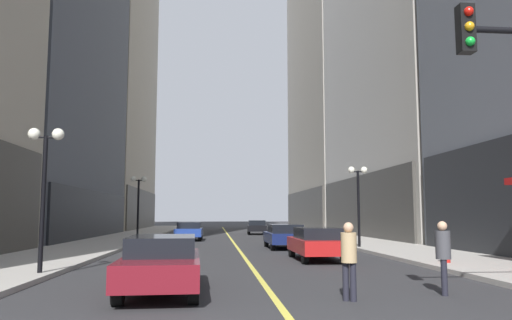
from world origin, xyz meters
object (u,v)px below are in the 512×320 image
Objects in this scene: pedestrian_with_orange_bag at (443,252)px; fire_hydrant_right at (446,255)px; street_lamp_left_far at (138,194)px; car_red at (317,242)px; car_maroon at (162,262)px; pedestrian_in_tan_trench at (349,255)px; street_lamp_left_near at (45,167)px; street_lamp_right_mid at (358,188)px; car_black at (257,227)px; car_blue at (189,230)px; car_navy at (284,235)px.

pedestrian_with_orange_bag reaches higher than fire_hydrant_right.
car_red is at bearing -56.32° from street_lamp_left_far.
pedestrian_in_tan_trench is at bearing -20.54° from car_maroon.
street_lamp_left_far reaches higher than car_red.
street_lamp_left_far is at bearing 90.00° from street_lamp_left_near.
street_lamp_right_mid is (12.80, -7.79, 0.00)m from street_lamp_left_far.
pedestrian_with_orange_bag is 15.30m from street_lamp_right_mid.
fire_hydrant_right is at bearing 28.16° from car_maroon.
car_black is at bearing 90.17° from car_red.
fire_hydrant_right is (5.34, 6.61, -0.57)m from pedestrian_in_tan_trench.
car_blue is 5.09× the size of fire_hydrant_right.
street_lamp_left_near is at bearing 158.67° from pedestrian_with_orange_bag.
pedestrian_with_orange_bag is at bearing -65.54° from street_lamp_left_far.
pedestrian_with_orange_bag is 25.07m from street_lamp_left_far.
street_lamp_right_mid is 9.35m from fire_hydrant_right.
car_maroon is 1.08× the size of street_lamp_left_near.
street_lamp_left_far is at bearing -142.66° from car_blue.
car_navy is 1.02× the size of street_lamp_left_near.
car_blue is at bearing 117.49° from fire_hydrant_right.
car_blue is 12.27m from car_black.
car_red is 1.00× the size of street_lamp_left_near.
fire_hydrant_right is at bearing -51.44° from street_lamp_left_far.
pedestrian_in_tan_trench reaches higher than car_maroon.
car_red is 4.98m from fire_hydrant_right.
street_lamp_left_far is (-10.34, 22.72, 2.28)m from pedestrian_with_orange_bag.
street_lamp_left_near reaches higher than pedestrian_in_tan_trench.
car_navy is at bearing -90.60° from car_black.
street_lamp_left_far reaches higher than fire_hydrant_right.
car_navy is 5.63× the size of fire_hydrant_right.
car_red is at bearing -87.66° from car_navy.
car_blue is at bearing 132.62° from street_lamp_right_mid.
street_lamp_left_far is (-9.14, -13.31, 2.54)m from car_black.
pedestrian_in_tan_trench is 8.52m from fire_hydrant_right.
car_navy is at bearing 164.53° from street_lamp_right_mid.
car_blue is 0.92× the size of street_lamp_left_far.
car_blue is at bearing 37.34° from street_lamp_left_far.
car_black is at bearing 99.83° from street_lamp_right_mid.
car_blue is at bearing 121.32° from car_navy.
street_lamp_left_far is at bearing 123.68° from car_red.
car_black is at bearing 74.05° from street_lamp_left_near.
car_red is at bearing -120.59° from street_lamp_right_mid.
car_black is (-0.08, 27.16, -0.00)m from car_red.
car_black is 21.57m from street_lamp_right_mid.
car_black is 36.63m from pedestrian_in_tan_trench.
street_lamp_left_near is (-9.14, -32.00, 2.54)m from car_black.
car_black is 16.35m from street_lamp_left_far.
pedestrian_with_orange_bag is at bearing -21.33° from street_lamp_left_near.
pedestrian_with_orange_bag is at bearing -84.98° from car_navy.
street_lamp_left_far is 1.00× the size of street_lamp_right_mid.
street_lamp_left_near is 16.81m from street_lamp_right_mid.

